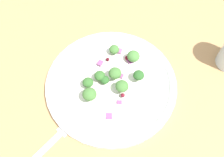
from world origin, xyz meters
TOP-DOWN VIEW (x-y plane):
  - ground_plane at (0.00, 0.00)cm, footprint 180.00×180.00cm
  - plate at (-1.96, -0.24)cm, footprint 28.85×28.85cm
  - dressing_pool at (-1.96, -0.24)cm, footprint 16.73×16.73cm
  - broccoli_floret_0 at (0.44, 4.60)cm, footprint 2.33×2.33cm
  - broccoli_floret_1 at (-0.13, -7.39)cm, footprint 2.85×2.85cm
  - broccoli_floret_2 at (4.18, -4.97)cm, footprint 2.33×2.33cm
  - broccoli_floret_3 at (-2.86, 5.91)cm, footprint 2.92×2.92cm
  - broccoli_floret_4 at (-5.01, -0.68)cm, footprint 2.75×2.75cm
  - broccoli_floret_5 at (0.29, 1.64)cm, footprint 2.37×2.37cm
  - broccoli_floret_6 at (-1.32, 1.22)cm, footprint 1.95×1.95cm
  - broccoli_floret_7 at (-4.76, -5.23)cm, footprint 2.38×2.38cm
  - broccoli_floret_8 at (-1.64, -1.24)cm, footprint 2.75×2.75cm
  - cranberry_0 at (-6.32, -0.31)cm, footprint 0.89×0.89cm
  - cranberry_1 at (-2.96, 5.68)cm, footprint 0.97×0.97cm
  - cranberry_2 at (-0.02, 1.86)cm, footprint 0.97×0.97cm
  - cranberry_3 at (1.10, -6.38)cm, footprint 0.89×0.89cm
  - cranberry_4 at (3.22, -2.52)cm, footprint 0.80×0.80cm
  - onion_bit_0 at (-0.48, -6.52)cm, footprint 1.32×1.24cm
  - onion_bit_1 at (-2.00, -2.55)cm, footprint 1.43×1.45cm
  - onion_bit_2 at (-8.31, 4.78)cm, footprint 1.78×1.79cm
  - onion_bit_3 at (-7.03, 1.34)cm, footprint 1.29×1.34cm
  - onion_bit_4 at (3.32, -0.51)cm, footprint 1.57×1.71cm
  - onion_bit_5 at (3.62, -6.17)cm, footprint 1.58×1.60cm
  - fork at (-6.65, 19.10)cm, footprint 6.27×18.48cm

SIDE VIEW (x-z plane):
  - ground_plane at x=0.00cm, z-range -2.00..0.00cm
  - fork at x=-6.65cm, z-range 0.00..0.50cm
  - plate at x=-1.96cm, z-range 0.01..1.71cm
  - dressing_pool at x=-1.96cm, z-range 1.20..1.40cm
  - onion_bit_2 at x=-8.31cm, z-range 1.20..1.55cm
  - onion_bit_3 at x=-7.03cm, z-range 1.33..1.69cm
  - onion_bit_0 at x=-0.48cm, z-range 1.27..1.85cm
  - onion_bit_1 at x=-2.00cm, z-range 1.56..1.88cm
  - cranberry_4 at x=3.22cm, z-range 1.39..2.20cm
  - onion_bit_5 at x=3.62cm, z-range 1.51..2.10cm
  - onion_bit_4 at x=3.32cm, z-range 1.67..2.09cm
  - cranberry_3 at x=1.10cm, z-range 1.45..2.35cm
  - cranberry_2 at x=-0.02cm, z-range 1.48..2.45cm
  - cranberry_1 at x=-2.96cm, z-range 1.63..2.60cm
  - cranberry_0 at x=-6.32cm, z-range 1.74..2.63cm
  - broccoli_floret_6 at x=-1.32cm, z-range 1.59..3.57cm
  - broccoli_floret_2 at x=4.18cm, z-range 1.50..3.86cm
  - broccoli_floret_0 at x=0.44cm, z-range 1.66..4.01cm
  - broccoli_floret_5 at x=0.29cm, z-range 1.65..4.05cm
  - broccoli_floret_1 at x=-0.13cm, z-range 1.54..4.43cm
  - broccoli_floret_7 at x=-4.76cm, z-range 2.03..4.44cm
  - broccoli_floret_4 at x=-5.01cm, z-range 2.00..4.78cm
  - broccoli_floret_3 at x=-2.86cm, z-range 1.98..4.93cm
  - broccoli_floret_8 at x=-1.64cm, z-range 2.08..4.87cm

